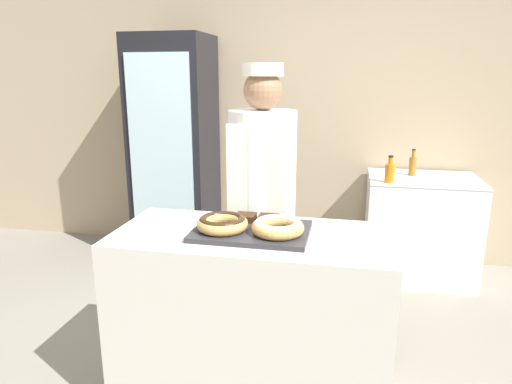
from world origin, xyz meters
The scene contains 12 objects.
wall_back centered at (0.00, 2.13, 1.35)m, with size 8.00×0.06×2.70m.
display_counter centered at (0.00, 0.00, 0.45)m, with size 1.33×0.61×0.91m.
serving_tray centered at (0.00, 0.00, 0.92)m, with size 0.55×0.39×0.02m.
donut_chocolate_glaze centered at (-0.13, -0.04, 0.97)m, with size 0.24×0.24×0.06m.
donut_light_glaze centered at (0.13, -0.04, 0.97)m, with size 0.24×0.24×0.06m.
brownie_back_left centered at (-0.06, 0.12, 0.95)m, with size 0.10×0.10×0.03m.
brownie_back_right centered at (0.06, 0.12, 0.95)m, with size 0.10×0.10×0.03m.
baker_person centered at (-0.06, 0.58, 0.90)m, with size 0.40×0.40×1.71m.
beverage_fridge centered at (-1.08, 1.75, 0.99)m, with size 0.66×0.61×1.97m.
chest_freezer centered at (1.03, 1.76, 0.43)m, with size 0.86×0.63×0.85m.
bottle_orange centered at (0.75, 1.52, 0.93)m, with size 0.07×0.07×0.21m.
bottle_amber centered at (0.95, 1.82, 0.93)m, with size 0.06×0.06×0.22m.
Camera 1 is at (0.44, -2.02, 1.64)m, focal length 32.00 mm.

